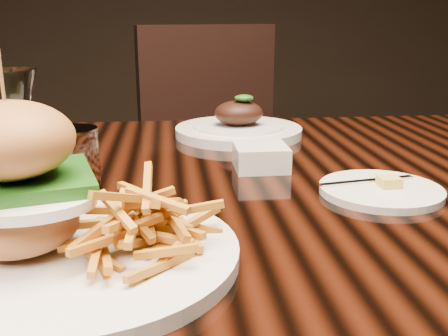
{
  "coord_description": "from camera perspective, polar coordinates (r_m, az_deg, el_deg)",
  "views": [
    {
      "loc": [
        -0.09,
        -0.72,
        0.98
      ],
      "look_at": [
        -0.03,
        -0.15,
        0.81
      ],
      "focal_mm": 42.0,
      "sensor_mm": 36.0,
      "label": 1
    }
  ],
  "objects": [
    {
      "name": "dining_table",
      "position": [
        0.79,
        0.78,
        -6.52
      ],
      "size": [
        1.6,
        0.9,
        0.75
      ],
      "color": "black",
      "rests_on": "ground"
    },
    {
      "name": "ramekin",
      "position": [
        0.81,
        4.02,
        1.2
      ],
      "size": [
        0.1,
        0.1,
        0.04
      ],
      "primitive_type": "cube",
      "rotation": [
        0.0,
        0.0,
        0.22
      ],
      "color": "silver",
      "rests_on": "dining_table"
    },
    {
      "name": "side_saucer",
      "position": [
        0.73,
        16.7,
        -2.29
      ],
      "size": [
        0.16,
        0.16,
        0.02
      ],
      "rotation": [
        0.0,
        0.0,
        -0.35
      ],
      "color": "silver",
      "rests_on": "dining_table"
    },
    {
      "name": "wine_glass",
      "position": [
        0.71,
        -21.8,
        6.33
      ],
      "size": [
        0.06,
        0.06,
        0.17
      ],
      "color": "white",
      "rests_on": "dining_table"
    },
    {
      "name": "burger_plate",
      "position": [
        0.51,
        -16.56,
        -4.64
      ],
      "size": [
        0.3,
        0.3,
        0.2
      ],
      "rotation": [
        0.0,
        0.0,
        0.05
      ],
      "color": "silver",
      "rests_on": "dining_table"
    },
    {
      "name": "water_tumbler",
      "position": [
        0.72,
        -15.89,
        0.81
      ],
      "size": [
        0.06,
        0.06,
        0.09
      ],
      "primitive_type": "cylinder",
      "color": "white",
      "rests_on": "dining_table"
    },
    {
      "name": "far_dish",
      "position": [
        1.03,
        1.59,
        4.39
      ],
      "size": [
        0.25,
        0.25,
        0.08
      ],
      "rotation": [
        0.0,
        0.0,
        -0.13
      ],
      "color": "silver",
      "rests_on": "dining_table"
    },
    {
      "name": "chair_far",
      "position": [
        1.68,
        -0.44,
        1.08
      ],
      "size": [
        0.56,
        0.57,
        0.95
      ],
      "rotation": [
        0.0,
        0.0,
        0.26
      ],
      "color": "black",
      "rests_on": "ground"
    }
  ]
}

